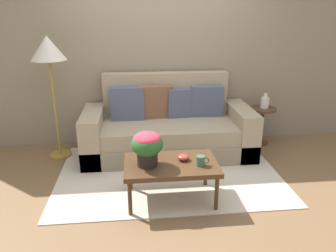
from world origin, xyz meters
TOP-DOWN VIEW (x-y plane):
  - ground_plane at (0.00, 0.00)m, footprint 14.00×14.00m
  - wall_back at (0.00, 1.27)m, footprint 6.40×0.12m
  - area_rug at (0.00, 0.14)m, footprint 2.62×1.77m
  - couch at (0.05, 0.78)m, footprint 2.24×0.93m
  - coffee_table at (-0.04, -0.42)m, footprint 0.94×0.59m
  - side_table at (1.44, 0.93)m, footprint 0.38×0.38m
  - floor_lamp at (-1.41, 0.79)m, footprint 0.43×0.43m
  - potted_plant at (-0.27, -0.45)m, footprint 0.31×0.31m
  - coffee_mug at (0.25, -0.51)m, footprint 0.13×0.08m
  - snack_bowl at (0.09, -0.38)m, footprint 0.12×0.12m
  - table_vase at (1.46, 0.93)m, footprint 0.12×0.12m

SIDE VIEW (x-z plane):
  - ground_plane at x=0.00m, z-range 0.00..0.00m
  - area_rug at x=0.00m, z-range 0.00..0.01m
  - couch at x=0.05m, z-range -0.19..0.86m
  - coffee_table at x=-0.04m, z-range 0.17..0.59m
  - side_table at x=1.44m, z-range 0.10..0.65m
  - snack_bowl at x=0.09m, z-range 0.42..0.49m
  - coffee_mug at x=0.25m, z-range 0.42..0.52m
  - potted_plant at x=-0.27m, z-range 0.46..0.81m
  - table_vase at x=1.46m, z-range 0.53..0.74m
  - floor_lamp at x=-1.41m, z-range 0.57..2.15m
  - wall_back at x=0.00m, z-range 0.00..2.84m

